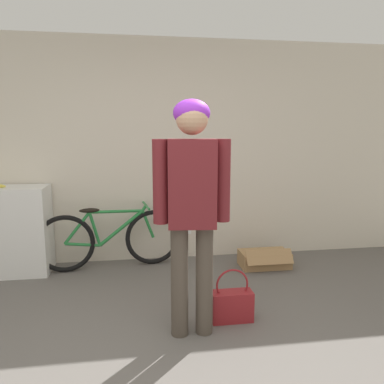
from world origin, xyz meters
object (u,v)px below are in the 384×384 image
(handbag, at_px, (232,304))
(cardboard_box, at_px, (264,259))
(person, at_px, (192,194))
(bicycle, at_px, (110,239))

(handbag, height_order, cardboard_box, handbag)
(handbag, bearing_deg, person, -158.14)
(bicycle, distance_m, cardboard_box, 1.78)
(bicycle, relative_size, cardboard_box, 2.90)
(bicycle, bearing_deg, person, -72.16)
(cardboard_box, bearing_deg, bicycle, 172.78)
(cardboard_box, bearing_deg, handbag, -120.71)
(bicycle, xyz_separation_m, handbag, (1.06, -1.38, -0.20))
(person, bearing_deg, bicycle, 120.92)
(handbag, distance_m, cardboard_box, 1.35)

